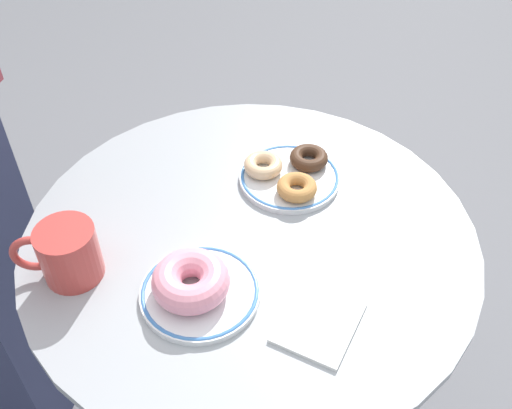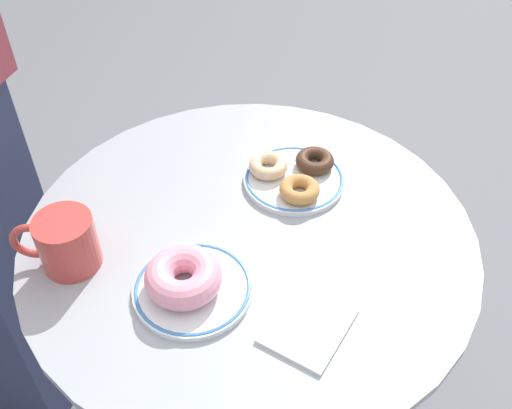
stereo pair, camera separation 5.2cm
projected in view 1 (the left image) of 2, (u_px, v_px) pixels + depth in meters
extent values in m
cylinder|color=#999EA3|center=(250.00, 236.00, 0.97)|extent=(0.74, 0.74, 0.02)
cylinder|color=#999EA3|center=(251.00, 361.00, 1.23)|extent=(0.06, 0.06, 0.73)
cylinder|color=white|center=(200.00, 293.00, 0.87)|extent=(0.18, 0.18, 0.01)
torus|color=#3D75BC|center=(200.00, 291.00, 0.87)|extent=(0.17, 0.17, 0.01)
cylinder|color=white|center=(290.00, 178.00, 1.05)|extent=(0.18, 0.18, 0.01)
torus|color=#3D75BC|center=(290.00, 177.00, 1.05)|extent=(0.18, 0.18, 0.01)
torus|color=pink|center=(191.00, 281.00, 0.85)|extent=(0.16, 0.16, 0.04)
torus|color=#422819|center=(309.00, 158.00, 1.07)|extent=(0.07, 0.07, 0.02)
torus|color=#E0B789|center=(263.00, 165.00, 1.05)|extent=(0.10, 0.10, 0.02)
torus|color=#BC7F42|center=(298.00, 188.00, 1.01)|extent=(0.10, 0.10, 0.02)
cube|color=white|center=(319.00, 321.00, 0.83)|extent=(0.15, 0.13, 0.01)
cylinder|color=#B73D38|center=(69.00, 253.00, 0.87)|extent=(0.09, 0.09, 0.09)
torus|color=#B73D38|center=(34.00, 254.00, 0.86)|extent=(0.06, 0.05, 0.07)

